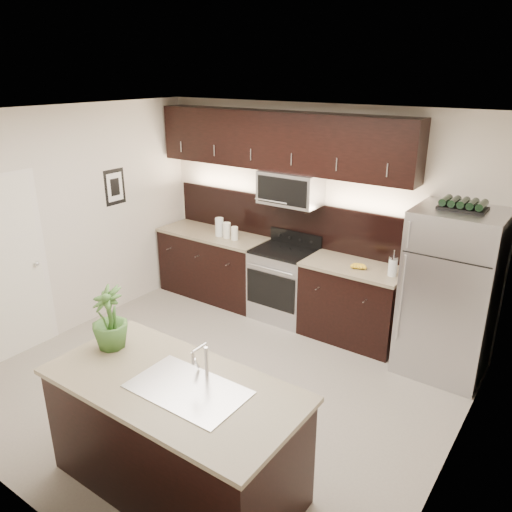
# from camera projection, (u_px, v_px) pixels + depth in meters

# --- Properties ---
(ground) EXTENTS (4.50, 4.50, 0.00)m
(ground) POSITION_uv_depth(u_px,v_px,m) (217.00, 384.00, 5.18)
(ground) COLOR gray
(ground) RESTS_ON ground
(room_walls) EXTENTS (4.52, 4.02, 2.71)m
(room_walls) POSITION_uv_depth(u_px,v_px,m) (200.00, 227.00, 4.61)
(room_walls) COLOR beige
(room_walls) RESTS_ON ground
(counter_run) EXTENTS (3.51, 0.65, 0.94)m
(counter_run) POSITION_uv_depth(u_px,v_px,m) (271.00, 280.00, 6.55)
(counter_run) COLOR black
(counter_run) RESTS_ON ground
(upper_fixtures) EXTENTS (3.49, 0.40, 1.66)m
(upper_fixtures) POSITION_uv_depth(u_px,v_px,m) (280.00, 150.00, 6.06)
(upper_fixtures) COLOR black
(upper_fixtures) RESTS_ON counter_run
(island) EXTENTS (1.96, 0.96, 0.94)m
(island) POSITION_uv_depth(u_px,v_px,m) (176.00, 435.00, 3.77)
(island) COLOR black
(island) RESTS_ON ground
(sink_faucet) EXTENTS (0.84, 0.50, 0.28)m
(sink_faucet) POSITION_uv_depth(u_px,v_px,m) (189.00, 387.00, 3.52)
(sink_faucet) COLOR silver
(sink_faucet) RESTS_ON island
(refrigerator) EXTENTS (0.86, 0.78, 1.79)m
(refrigerator) POSITION_uv_depth(u_px,v_px,m) (450.00, 293.00, 5.14)
(refrigerator) COLOR #B2B2B7
(refrigerator) RESTS_ON ground
(wine_rack) EXTENTS (0.44, 0.27, 0.10)m
(wine_rack) POSITION_uv_depth(u_px,v_px,m) (463.00, 205.00, 4.81)
(wine_rack) COLOR black
(wine_rack) RESTS_ON refrigerator
(plant) EXTENTS (0.33, 0.33, 0.52)m
(plant) POSITION_uv_depth(u_px,v_px,m) (109.00, 318.00, 3.98)
(plant) COLOR #366026
(plant) RESTS_ON island
(canisters) EXTENTS (0.37, 0.12, 0.25)m
(canisters) POSITION_uv_depth(u_px,v_px,m) (225.00, 229.00, 6.68)
(canisters) COLOR silver
(canisters) RESTS_ON counter_run
(french_press) EXTENTS (0.10, 0.10, 0.29)m
(french_press) POSITION_uv_depth(u_px,v_px,m) (393.00, 266.00, 5.43)
(french_press) COLOR silver
(french_press) RESTS_ON counter_run
(bananas) EXTENTS (0.22, 0.20, 0.06)m
(bananas) POSITION_uv_depth(u_px,v_px,m) (354.00, 265.00, 5.67)
(bananas) COLOR gold
(bananas) RESTS_ON counter_run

